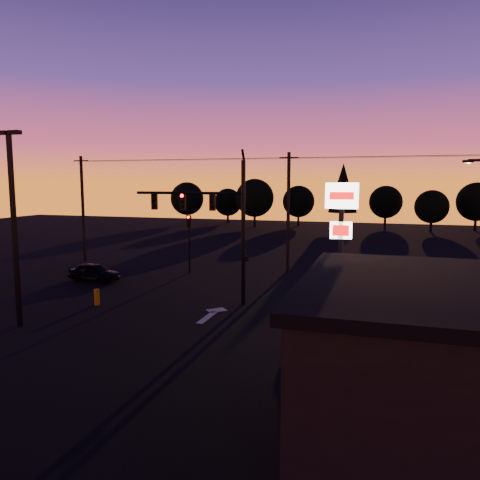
% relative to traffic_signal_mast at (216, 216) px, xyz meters
% --- Properties ---
extents(ground, '(120.00, 120.00, 0.00)m').
position_rel_traffic_signal_mast_xyz_m(ground, '(0.10, -3.99, -4.94)').
color(ground, black).
rests_on(ground, ground).
extents(lane_arrow, '(1.20, 3.10, 0.01)m').
position_rel_traffic_signal_mast_xyz_m(lane_arrow, '(0.60, -2.33, -4.93)').
color(lane_arrow, beige).
rests_on(lane_arrow, ground).
extents(traffic_signal_mast, '(6.79, 0.52, 8.58)m').
position_rel_traffic_signal_mast_xyz_m(traffic_signal_mast, '(0.00, 0.00, 0.00)').
color(traffic_signal_mast, black).
rests_on(traffic_signal_mast, ground).
extents(secondary_signal, '(0.30, 0.31, 4.35)m').
position_rel_traffic_signal_mast_xyz_m(secondary_signal, '(-4.90, 7.49, -2.07)').
color(secondary_signal, black).
rests_on(secondary_signal, ground).
extents(parking_lot_light, '(1.25, 0.30, 9.14)m').
position_rel_traffic_signal_mast_xyz_m(parking_lot_light, '(-7.40, -6.99, 0.33)').
color(parking_lot_light, black).
rests_on(parking_lot_light, ground).
extents(pylon_sign, '(1.50, 0.28, 6.80)m').
position_rel_traffic_signal_mast_xyz_m(pylon_sign, '(7.10, -2.49, -0.02)').
color(pylon_sign, black).
rests_on(pylon_sign, ground).
extents(utility_pole_0, '(1.40, 0.26, 9.00)m').
position_rel_traffic_signal_mast_xyz_m(utility_pole_0, '(-15.90, 10.01, -0.34)').
color(utility_pole_0, black).
rests_on(utility_pole_0, ground).
extents(utility_pole_1, '(1.40, 0.26, 9.00)m').
position_rel_traffic_signal_mast_xyz_m(utility_pole_1, '(2.10, 10.01, -0.34)').
color(utility_pole_1, black).
rests_on(utility_pole_1, ground).
extents(power_wires, '(36.00, 1.22, 0.07)m').
position_rel_traffic_signal_mast_xyz_m(power_wires, '(2.10, 10.01, 3.63)').
color(power_wires, black).
rests_on(power_wires, ground).
extents(bollard, '(0.30, 0.30, 0.89)m').
position_rel_traffic_signal_mast_xyz_m(bollard, '(-6.17, -2.55, -4.49)').
color(bollard, '#D08D05').
rests_on(bollard, ground).
extents(tree_0, '(5.36, 5.36, 6.74)m').
position_rel_traffic_signal_mast_xyz_m(tree_0, '(-21.90, 46.01, -0.88)').
color(tree_0, black).
rests_on(tree_0, ground).
extents(tree_1, '(4.54, 4.54, 5.71)m').
position_rel_traffic_signal_mast_xyz_m(tree_1, '(-15.90, 49.01, -1.50)').
color(tree_1, black).
rests_on(tree_1, ground).
extents(tree_2, '(5.77, 5.78, 7.26)m').
position_rel_traffic_signal_mast_xyz_m(tree_2, '(-9.90, 44.01, -0.57)').
color(tree_2, black).
rests_on(tree_2, ground).
extents(tree_3, '(4.95, 4.95, 6.22)m').
position_rel_traffic_signal_mast_xyz_m(tree_3, '(-3.90, 48.01, -1.19)').
color(tree_3, black).
rests_on(tree_3, ground).
extents(tree_4, '(4.18, 4.18, 9.50)m').
position_rel_traffic_signal_mast_xyz_m(tree_4, '(3.10, 45.01, 0.99)').
color(tree_4, black).
rests_on(tree_4, ground).
extents(tree_5, '(4.95, 4.95, 6.22)m').
position_rel_traffic_signal_mast_xyz_m(tree_5, '(9.10, 50.01, -1.19)').
color(tree_5, black).
rests_on(tree_5, ground).
extents(tree_6, '(4.54, 4.54, 5.71)m').
position_rel_traffic_signal_mast_xyz_m(tree_6, '(15.10, 44.01, -1.50)').
color(tree_6, black).
rests_on(tree_6, ground).
extents(tree_7, '(5.36, 5.36, 6.74)m').
position_rel_traffic_signal_mast_xyz_m(tree_7, '(21.10, 47.01, -0.88)').
color(tree_7, black).
rests_on(tree_7, ground).
extents(car_left, '(3.76, 1.71, 1.25)m').
position_rel_traffic_signal_mast_xyz_m(car_left, '(-10.05, 2.85, -4.31)').
color(car_left, black).
rests_on(car_left, ground).
extents(car_right, '(4.50, 2.69, 1.22)m').
position_rel_traffic_signal_mast_xyz_m(car_right, '(7.84, 5.00, -4.33)').
color(car_right, black).
rests_on(car_right, ground).
extents(suv_parked, '(3.68, 5.12, 1.30)m').
position_rel_traffic_signal_mast_xyz_m(suv_parked, '(7.21, -6.05, -4.29)').
color(suv_parked, black).
rests_on(suv_parked, ground).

